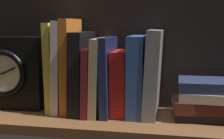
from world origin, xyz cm
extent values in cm
cube|color=brown|center=(0.00, 0.00, -1.25)|extent=(84.62, 24.86, 2.50)
cube|color=black|center=(0.00, 11.83, 16.03)|extent=(84.62, 1.20, 32.06)
cube|color=gold|center=(-13.72, 2.81, 12.18)|extent=(2.42, 12.00, 24.40)
cube|color=silver|center=(-11.43, 2.81, 12.45)|extent=(2.74, 13.20, 24.96)
cube|color=orange|center=(-8.99, 2.81, 12.73)|extent=(2.45, 13.24, 25.47)
cube|color=black|center=(-5.89, 2.81, 10.97)|extent=(3.90, 15.78, 22.02)
cube|color=maroon|center=(-3.05, 2.81, 8.84)|extent=(2.14, 16.84, 17.72)
cube|color=tan|center=(-0.83, 2.81, 10.17)|extent=(2.78, 16.53, 20.41)
cube|color=#192147|center=(1.62, 2.81, 10.32)|extent=(2.63, 16.28, 20.68)
cube|color=red|center=(4.98, 2.81, 8.53)|extent=(4.14, 12.74, 17.10)
cube|color=#2D4C8E|center=(9.36, 2.81, 10.52)|extent=(4.24, 14.37, 21.04)
cube|color=gray|center=(13.49, 2.81, 11.28)|extent=(4.45, 14.75, 22.68)
cube|color=black|center=(-27.46, 2.41, 10.26)|extent=(20.53, 5.46, 20.53)
torus|color=black|center=(-27.46, -0.72, 10.51)|extent=(13.28, 1.63, 13.28)
cylinder|color=beige|center=(-27.46, -0.72, 10.51)|extent=(10.72, 0.60, 10.72)
cube|color=black|center=(-25.55, -1.22, 11.39)|extent=(3.94, 0.30, 2.02)
torus|color=black|center=(-27.46, -0.32, 18.15)|extent=(2.44, 0.44, 2.44)
cube|color=black|center=(27.89, 2.40, 0.99)|extent=(17.55, 11.59, 1.98)
cube|color=#471E19|center=(27.02, 2.47, 3.50)|extent=(17.37, 12.87, 3.05)
cube|color=beige|center=(28.50, 2.93, 6.17)|extent=(16.57, 14.45, 2.29)
cube|color=#232D4C|center=(28.34, 2.96, 8.64)|extent=(16.46, 12.76, 2.65)
camera|label=1|loc=(19.39, -81.59, 24.13)|focal=51.98mm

